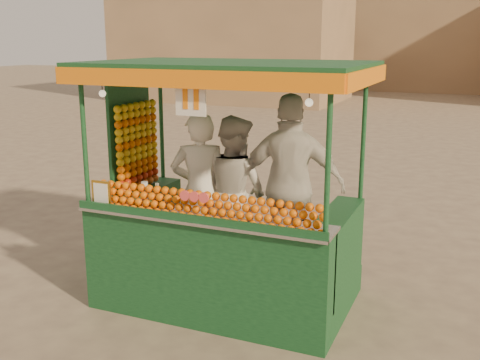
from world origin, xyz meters
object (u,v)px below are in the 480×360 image
at_px(juice_cart, 218,229).
at_px(vendor_right, 291,186).
at_px(vendor_left, 200,191).
at_px(vendor_middle, 234,191).

height_order(juice_cart, vendor_right, juice_cart).
bearing_deg(vendor_left, juice_cart, 122.79).
distance_m(vendor_middle, vendor_right, 0.67).
bearing_deg(vendor_middle, juice_cart, 113.13).
bearing_deg(vendor_middle, vendor_right, -157.13).
height_order(vendor_middle, vendor_right, vendor_right).
distance_m(juice_cart, vendor_left, 0.48).
bearing_deg(juice_cart, vendor_middle, 89.28).
xyz_separation_m(juice_cart, vendor_right, (0.66, 0.42, 0.43)).
height_order(juice_cart, vendor_middle, juice_cart).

